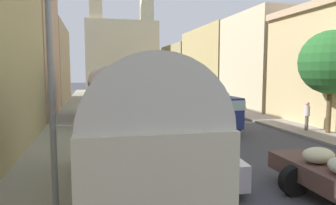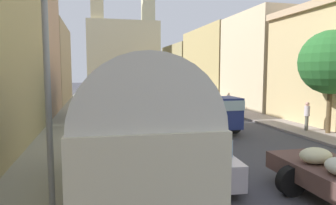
# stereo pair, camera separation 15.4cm
# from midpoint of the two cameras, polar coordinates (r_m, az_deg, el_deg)

# --- Properties ---
(ground_plane) EXTENTS (154.00, 154.00, 0.00)m
(ground_plane) POSITION_cam_midpoint_polar(r_m,az_deg,el_deg) (27.63, -2.51, -1.93)
(ground_plane) COLOR #424148
(sidewalk_left) EXTENTS (2.50, 70.00, 0.14)m
(sidewalk_left) POSITION_cam_midpoint_polar(r_m,az_deg,el_deg) (27.15, -17.70, -2.19)
(sidewalk_left) COLOR gray
(sidewalk_left) RESTS_ON ground
(sidewalk_right) EXTENTS (2.50, 70.00, 0.14)m
(sidewalk_right) POSITION_cam_midpoint_polar(r_m,az_deg,el_deg) (29.90, 11.24, -1.31)
(sidewalk_right) COLOR gray
(sidewalk_right) RESTS_ON ground
(building_left_2) EXTENTS (4.82, 9.72, 13.61)m
(building_left_2) POSITION_cam_midpoint_polar(r_m,az_deg,el_deg) (27.46, -25.96, 11.68)
(building_left_2) COLOR tan
(building_left_2) RESTS_ON ground
(building_left_3) EXTENTS (5.29, 14.15, 9.18)m
(building_left_3) POSITION_cam_midpoint_polar(r_m,az_deg,el_deg) (39.66, -22.40, 6.65)
(building_left_3) COLOR tan
(building_left_3) RESTS_ON ground
(building_right_2) EXTENTS (4.70, 9.12, 9.39)m
(building_right_2) POSITION_cam_midpoint_polar(r_m,az_deg,el_deg) (32.16, 16.58, 7.32)
(building_right_2) COLOR beige
(building_right_2) RESTS_ON ground
(building_right_3) EXTENTS (5.47, 14.55, 9.53)m
(building_right_3) POSITION_cam_midpoint_polar(r_m,az_deg,el_deg) (43.29, 8.76, 7.15)
(building_right_3) COLOR tan
(building_right_3) RESTS_ON ground
(building_right_4) EXTENTS (4.29, 14.94, 8.56)m
(building_right_4) POSITION_cam_midpoint_polar(r_m,az_deg,el_deg) (57.63, 2.27, 6.39)
(building_right_4) COLOR tan
(building_right_4) RESTS_ON ground
(distant_church) EXTENTS (13.10, 7.54, 21.85)m
(distant_church) POSITION_cam_midpoint_polar(r_m,az_deg,el_deg) (58.80, -8.73, 9.10)
(distant_church) COLOR beige
(distant_church) RESTS_ON ground
(parked_bus_0) EXTENTS (3.50, 8.80, 4.04)m
(parked_bus_0) POSITION_cam_midpoint_polar(r_m,az_deg,el_deg) (8.73, -7.27, -4.22)
(parked_bus_0) COLOR beige
(parked_bus_0) RESTS_ON ground
(parked_bus_1) EXTENTS (3.43, 8.57, 4.06)m
(parked_bus_1) POSITION_cam_midpoint_polar(r_m,az_deg,el_deg) (23.97, -11.83, 2.17)
(parked_bus_1) COLOR teal
(parked_bus_1) RESTS_ON ground
(cargo_truck_1) EXTENTS (3.20, 7.28, 2.22)m
(cargo_truck_1) POSITION_cam_midpoint_polar(r_m,az_deg,el_deg) (19.69, 7.44, -1.73)
(cargo_truck_1) COLOR navy
(cargo_truck_1) RESTS_ON ground
(car_0) EXTENTS (2.30, 4.27, 1.43)m
(car_0) POSITION_cam_midpoint_polar(r_m,az_deg,el_deg) (27.64, 1.15, -0.39)
(car_0) COLOR #2D2C2E
(car_0) RESTS_ON ground
(car_1) EXTENTS (2.40, 3.94, 1.61)m
(car_1) POSITION_cam_midpoint_polar(r_m,az_deg,el_deg) (34.55, -2.77, 0.98)
(car_1) COLOR #3A8BC7
(car_1) RESTS_ON ground
(car_2) EXTENTS (2.35, 4.29, 1.64)m
(car_2) POSITION_cam_midpoint_polar(r_m,az_deg,el_deg) (41.40, -3.87, 1.79)
(car_2) COLOR slate
(car_2) RESTS_ON ground
(car_3) EXTENTS (2.35, 4.12, 1.44)m
(car_3) POSITION_cam_midpoint_polar(r_m,az_deg,el_deg) (47.78, -5.02, 2.23)
(car_3) COLOR #1B2D30
(car_3) RESTS_ON ground
(car_4) EXTENTS (2.45, 4.13, 1.60)m
(car_4) POSITION_cam_midpoint_polar(r_m,az_deg,el_deg) (10.71, 6.24, -10.10)
(car_4) COLOR silver
(car_4) RESTS_ON ground
(car_5) EXTENTS (2.39, 3.94, 1.52)m
(car_5) POSITION_cam_midpoint_polar(r_m,az_deg,el_deg) (20.33, -2.45, -2.53)
(car_5) COLOR #A9332E
(car_5) RESTS_ON ground
(car_6) EXTENTS (2.35, 4.31, 1.61)m
(car_6) POSITION_cam_midpoint_polar(r_m,az_deg,el_deg) (26.33, -6.40, -0.58)
(car_6) COLOR #212031
(car_6) RESTS_ON ground
(car_7) EXTENTS (2.25, 4.17, 1.44)m
(car_7) POSITION_cam_midpoint_polar(r_m,az_deg,el_deg) (33.15, -7.93, 0.60)
(car_7) COLOR #518F47
(car_7) RESTS_ON ground
(pedestrian_0) EXTENTS (0.45, 0.45, 1.88)m
(pedestrian_0) POSITION_cam_midpoint_polar(r_m,az_deg,el_deg) (20.49, 24.28, -2.09)
(pedestrian_0) COLOR #6A685A
(pedestrian_0) RESTS_ON ground
(pedestrian_3) EXTENTS (0.35, 0.35, 1.76)m
(pedestrian_3) POSITION_cam_midpoint_polar(r_m,az_deg,el_deg) (28.90, 11.00, 0.35)
(pedestrian_3) COLOR #19333D
(pedestrian_3) RESTS_ON ground
(streetlamp_near) EXTENTS (1.93, 0.28, 6.71)m
(streetlamp_near) POSITION_cam_midpoint_polar(r_m,az_deg,el_deg) (8.36, -19.79, 7.43)
(streetlamp_near) COLOR gray
(streetlamp_near) RESTS_ON ground
(roadside_tree_2) EXTENTS (3.67, 3.67, 6.09)m
(roadside_tree_2) POSITION_cam_midpoint_polar(r_m,az_deg,el_deg) (20.01, 27.98, 6.61)
(roadside_tree_2) COLOR brown
(roadside_tree_2) RESTS_ON ground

